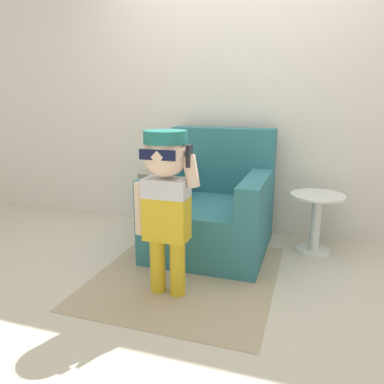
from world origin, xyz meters
name	(u,v)px	position (x,y,z in m)	size (l,w,h in m)	color
ground_plane	(213,264)	(0.00, 0.00, 0.00)	(10.00, 10.00, 0.00)	beige
wall_back	(240,93)	(0.00, 0.87, 1.30)	(10.00, 0.05, 2.60)	silver
armchair	(213,208)	(-0.10, 0.34, 0.35)	(0.94, 1.00, 1.00)	teal
person_child	(166,188)	(-0.17, -0.53, 0.71)	(0.44, 0.33, 1.07)	gold
side_table	(316,217)	(0.74, 0.50, 0.30)	(0.44, 0.44, 0.50)	white
rug	(187,275)	(-0.13, -0.25, 0.00)	(1.26, 1.43, 0.01)	tan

